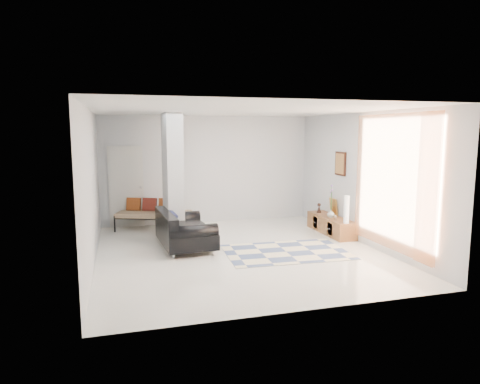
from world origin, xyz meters
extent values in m
plane|color=silver|center=(0.00, 0.00, 0.00)|extent=(6.00, 6.00, 0.00)
plane|color=white|center=(0.00, 0.00, 2.80)|extent=(6.00, 6.00, 0.00)
plane|color=silver|center=(0.00, 3.00, 1.40)|extent=(6.00, 0.00, 6.00)
plane|color=silver|center=(0.00, -3.00, 1.40)|extent=(6.00, 0.00, 6.00)
plane|color=silver|center=(-2.75, 0.00, 1.40)|extent=(0.00, 6.00, 6.00)
plane|color=silver|center=(2.75, 0.00, 1.40)|extent=(0.00, 6.00, 6.00)
cube|color=#B8BEC0|center=(-1.10, 1.60, 1.40)|extent=(0.35, 1.20, 2.80)
cube|color=silver|center=(-2.10, 2.96, 1.02)|extent=(0.85, 0.06, 2.04)
plane|color=#F78741|center=(2.67, -1.15, 1.45)|extent=(0.00, 2.55, 2.55)
cube|color=#36180E|center=(2.72, 0.90, 1.65)|extent=(0.04, 0.45, 0.55)
cube|color=brown|center=(2.52, 0.90, 0.20)|extent=(0.45, 1.68, 0.40)
cube|color=#36180E|center=(2.30, 0.53, 0.20)|extent=(0.02, 0.22, 0.28)
cube|color=#36180E|center=(2.30, 1.27, 0.20)|extent=(0.02, 0.22, 0.28)
cube|color=gold|center=(2.70, 1.13, 0.60)|extent=(0.09, 0.32, 0.40)
cube|color=silver|center=(2.42, 0.53, 0.46)|extent=(0.04, 0.10, 0.12)
cylinder|color=silver|center=(-1.32, -0.11, 0.05)|extent=(0.05, 0.05, 0.10)
cylinder|color=silver|center=(-1.42, 1.30, 0.05)|extent=(0.05, 0.05, 0.10)
cylinder|color=silver|center=(-0.53, -0.06, 0.05)|extent=(0.05, 0.05, 0.10)
cylinder|color=silver|center=(-0.63, 1.35, 0.05)|extent=(0.05, 0.05, 0.10)
cube|color=black|center=(-0.98, 0.62, 0.25)|extent=(1.10, 1.72, 0.30)
cube|color=black|center=(-1.37, 0.59, 0.58)|extent=(0.31, 1.67, 0.36)
cylinder|color=black|center=(-0.93, -0.09, 0.48)|extent=(0.96, 0.34, 0.28)
cylinder|color=black|center=(-1.02, 1.33, 0.48)|extent=(0.96, 0.34, 0.28)
cube|color=black|center=(-1.25, 0.60, 0.60)|extent=(0.18, 0.62, 0.31)
cylinder|color=black|center=(-2.41, 2.42, 0.20)|extent=(0.04, 0.04, 0.40)
cylinder|color=black|center=(-0.78, 1.81, 0.20)|extent=(0.04, 0.04, 0.40)
cylinder|color=black|center=(-2.15, 3.09, 0.20)|extent=(0.04, 0.04, 0.40)
cylinder|color=black|center=(-0.53, 2.48, 0.20)|extent=(0.04, 0.04, 0.40)
cube|color=#C1AB8D|center=(-1.47, 2.45, 0.38)|extent=(1.91, 1.31, 0.12)
cube|color=brown|center=(-1.94, 2.79, 0.60)|extent=(0.38, 0.27, 0.33)
cube|color=maroon|center=(-1.56, 2.64, 0.60)|extent=(0.38, 0.27, 0.33)
cube|color=brown|center=(-1.17, 2.50, 0.60)|extent=(0.38, 0.27, 0.33)
cube|color=beige|center=(0.90, -0.31, 0.01)|extent=(2.49, 1.73, 0.01)
cylinder|color=white|center=(2.50, 0.17, 0.70)|extent=(0.11, 0.11, 0.61)
imported|color=silver|center=(2.47, 0.82, 0.49)|extent=(0.19, 0.19, 0.18)
camera|label=1|loc=(-2.26, -8.03, 2.40)|focal=32.00mm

